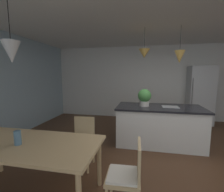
{
  "coord_description": "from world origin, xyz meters",
  "views": [
    {
      "loc": [
        -0.67,
        -2.85,
        1.63
      ],
      "look_at": [
        -1.34,
        0.48,
        1.18
      ],
      "focal_mm": 25.22,
      "sensor_mm": 36.0,
      "label": 1
    }
  ],
  "objects": [
    {
      "name": "chair_kitchen_end",
      "position": [
        -0.83,
        -1.14,
        0.47
      ],
      "size": [
        0.42,
        0.42,
        0.87
      ],
      "color": "tan",
      "rests_on": "ground_plane"
    },
    {
      "name": "ceiling_slab",
      "position": [
        0.0,
        0.0,
        2.76
      ],
      "size": [
        10.0,
        8.4,
        0.12
      ],
      "primitive_type": "cube",
      "color": "silver"
    },
    {
      "name": "potted_plant_on_island",
      "position": [
        -0.65,
        0.92,
        1.12
      ],
      "size": [
        0.31,
        0.31,
        0.41
      ],
      "color": "beige",
      "rests_on": "kitchen_island"
    },
    {
      "name": "refrigerator",
      "position": [
        1.19,
        2.86,
        0.97
      ],
      "size": [
        0.76,
        0.67,
        1.93
      ],
      "color": "#B2B5B7",
      "rests_on": "ground_plane"
    },
    {
      "name": "vase_on_dining_table",
      "position": [
        -2.22,
        -1.22,
        0.84
      ],
      "size": [
        0.08,
        0.08,
        0.18
      ],
      "color": "slate",
      "rests_on": "dining_table"
    },
    {
      "name": "pendant_over_island_aux",
      "position": [
        0.09,
        0.92,
        2.03
      ],
      "size": [
        0.23,
        0.23,
        0.81
      ],
      "color": "black"
    },
    {
      "name": "wall_back_kitchen",
      "position": [
        0.0,
        3.26,
        1.35
      ],
      "size": [
        10.0,
        0.12,
        2.7
      ],
      "primitive_type": "cube",
      "color": "silver",
      "rests_on": "ground_plane"
    },
    {
      "name": "ground_plane",
      "position": [
        0.0,
        0.0,
        -0.02
      ],
      "size": [
        10.0,
        8.4,
        0.04
      ],
      "primitive_type": "cube",
      "color": "#4C301E"
    },
    {
      "name": "chair_far_right",
      "position": [
        -1.73,
        -0.32,
        0.47
      ],
      "size": [
        0.41,
        0.41,
        0.87
      ],
      "color": "tan",
      "rests_on": "ground_plane"
    },
    {
      "name": "pendant_over_island_main",
      "position": [
        -0.68,
        0.92,
        2.12
      ],
      "size": [
        0.25,
        0.25,
        0.68
      ],
      "color": "black"
    },
    {
      "name": "pendant_over_table",
      "position": [
        -2.32,
        -1.1,
        1.92
      ],
      "size": [
        0.22,
        0.22,
        0.92
      ],
      "color": "black"
    },
    {
      "name": "kitchen_island",
      "position": [
        -0.29,
        0.92,
        0.46
      ],
      "size": [
        1.97,
        0.97,
        0.91
      ],
      "color": "silver",
      "rests_on": "ground_plane"
    },
    {
      "name": "dining_table",
      "position": [
        -2.15,
        -1.14,
        0.68
      ],
      "size": [
        1.91,
        0.91,
        0.75
      ],
      "color": "tan",
      "rests_on": "ground_plane"
    }
  ]
}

